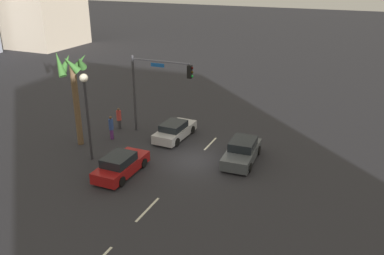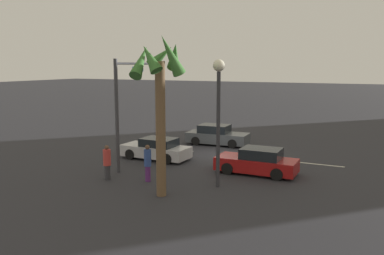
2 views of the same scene
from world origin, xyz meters
The scene contains 11 objects.
ground_plane centered at (0.00, 0.00, 0.00)m, with size 220.00×220.00×0.00m, color #28282D.
lane_stripe_2 centered at (-6.68, 0.00, 0.01)m, with size 2.53×0.14×0.01m, color silver.
lane_stripe_3 centered at (2.93, 0.00, 0.01)m, with size 2.44×0.14×0.01m, color silver.
car_0 centered at (1.20, -2.97, 0.67)m, with size 4.57×2.13×1.46m.
car_1 centered at (2.87, 2.94, 0.62)m, with size 4.37×1.97×1.33m.
car_2 centered at (-3.79, 3.54, 0.65)m, with size 4.31×1.89×1.41m.
traffic_signal centered at (3.14, 4.84, 4.18)m, with size 0.32×5.15×6.14m.
streetlamp centered at (-2.74, 6.62, 4.26)m, with size 0.56×0.56×6.07m.
pedestrian_0 centered at (2.80, 7.95, 0.94)m, with size 0.50×0.50×1.79m.
pedestrian_1 centered at (0.77, 7.32, 0.99)m, with size 0.49×0.49×1.88m.
palm_tree_1 centered at (-0.96, 9.00, 5.09)m, with size 2.59×2.25×7.12m.
Camera 1 is at (-23.03, -9.79, 12.50)m, focal length 37.75 mm.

